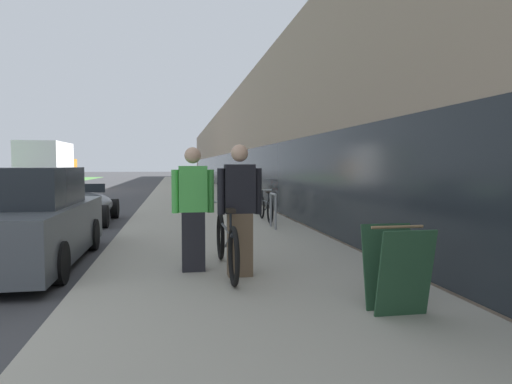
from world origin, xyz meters
TOP-DOWN VIEW (x-y plane):
  - sidewalk_slab at (6.13, 21.00)m, footprint 4.43×70.00m
  - storefront_facade at (13.38, 29.00)m, footprint 10.01×70.00m
  - tandem_bicycle at (5.88, 2.41)m, footprint 0.52×2.42m
  - person_rider at (6.04, 2.12)m, footprint 0.61×0.24m
  - person_bystander at (5.42, 2.52)m, footprint 0.60×0.23m
  - bike_rack_hoop at (7.48, 6.62)m, footprint 0.05×0.60m
  - cruiser_bike_nearest at (7.58, 8.00)m, footprint 0.52×1.81m
  - cruiser_bike_middle at (7.66, 10.29)m, footprint 0.52×1.81m
  - cruiser_bike_farthest at (7.91, 12.70)m, footprint 0.52×1.86m
  - sandwich_board_sign at (7.40, 0.29)m, footprint 0.56×0.56m
  - parked_sedan_curbside at (2.69, 3.88)m, footprint 1.98×4.33m
  - vintage_roadster_curbside at (2.59, 9.50)m, footprint 1.68×3.84m
  - moving_truck at (-2.68, 26.46)m, footprint 2.47×6.08m

SIDE VIEW (x-z plane):
  - sidewalk_slab at x=6.13m, z-range 0.00..0.13m
  - vintage_roadster_curbside at x=2.59m, z-range -0.07..1.03m
  - cruiser_bike_nearest at x=7.58m, z-range 0.07..0.91m
  - cruiser_bike_middle at x=7.66m, z-range 0.06..0.98m
  - tandem_bicycle at x=5.88m, z-range 0.06..1.01m
  - cruiser_bike_farthest at x=7.91m, z-range 0.05..1.03m
  - sandwich_board_sign at x=7.40m, z-range 0.13..1.03m
  - bike_rack_hoop at x=7.48m, z-range 0.22..1.07m
  - parked_sedan_curbside at x=2.69m, z-range -0.07..1.53m
  - person_bystander at x=5.42m, z-range 0.14..1.90m
  - person_rider at x=6.04m, z-range 0.14..1.93m
  - moving_truck at x=-2.68m, z-range 0.01..3.06m
  - storefront_facade at x=13.38m, z-range -0.01..5.62m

